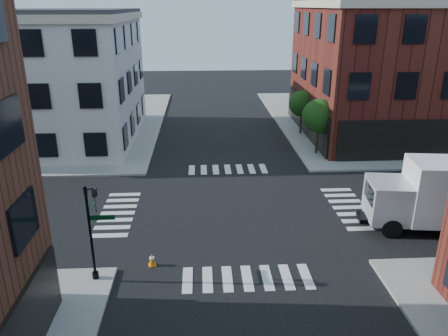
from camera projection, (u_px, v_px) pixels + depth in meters
name	position (u px, v px, depth m)	size (l,w,h in m)	color
ground	(235.00, 210.00, 26.30)	(120.00, 120.00, 0.00)	black
sidewalk_ne	(414.00, 119.00, 47.00)	(30.00, 30.00, 0.15)	gray
sidewalk_nw	(15.00, 125.00, 44.82)	(30.00, 30.00, 0.15)	gray
building_ne	(443.00, 70.00, 40.22)	(25.00, 16.00, 12.00)	#491512
building_nw	(6.00, 79.00, 38.34)	(22.00, 16.00, 11.00)	beige
tree_near	(320.00, 118.00, 34.91)	(2.69, 2.69, 4.49)	black
tree_far	(303.00, 105.00, 40.62)	(2.43, 2.43, 4.07)	black
signal_pole	(92.00, 223.00, 18.70)	(1.29, 1.24, 4.60)	black
traffic_cone	(152.00, 260.00, 20.63)	(0.42, 0.42, 0.63)	orange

